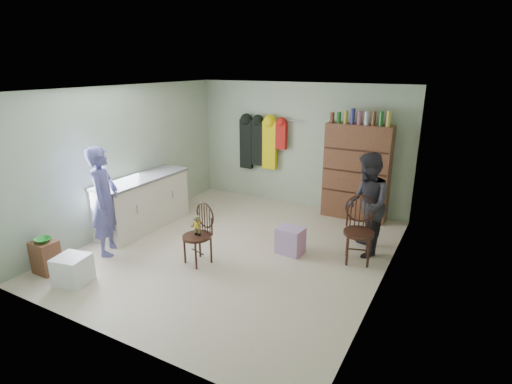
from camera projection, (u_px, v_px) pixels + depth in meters
The scene contains 13 objects.
ground_plane at pixel (236, 249), 6.39m from camera, with size 5.00×5.00×0.00m, color beige.
room_walls at pixel (252, 147), 6.35m from camera, with size 5.00×5.00×5.00m.
counter at pixel (143, 202), 7.14m from camera, with size 0.64×1.86×0.94m.
stool at pixel (46, 257), 5.64m from camera, with size 0.33×0.28×0.47m, color brown.
bowl at pixel (43, 240), 5.56m from camera, with size 0.22×0.22×0.05m, color green.
plastic_tub at pixel (73, 270), 5.37m from camera, with size 0.41×0.39×0.39m, color white.
chair_front at pixel (199, 230), 5.84m from camera, with size 0.50×0.50×0.92m.
chair_far at pixel (359, 227), 5.89m from camera, with size 0.55×0.55×1.01m.
striped_bag at pixel (290, 240), 6.22m from camera, with size 0.40×0.31×0.42m, color pink.
person_left at pixel (105, 201), 6.06m from camera, with size 0.62×0.40×1.69m, color #5857A0.
person_right at pixel (367, 205), 6.05m from camera, with size 0.78×0.60×1.60m, color #2D2B33.
dresser at pixel (357, 171), 7.46m from camera, with size 1.20×0.39×2.08m.
coat_rack at pixel (261, 143), 8.38m from camera, with size 1.42×0.12×1.09m.
Camera 1 is at (3.06, -4.94, 2.84)m, focal length 28.00 mm.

